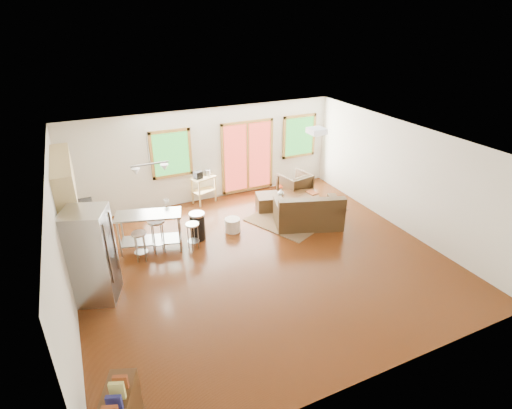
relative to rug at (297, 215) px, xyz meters
name	(u,v)px	position (x,y,z in m)	size (l,w,h in m)	color
floor	(262,260)	(-1.76, -1.51, -0.02)	(7.50, 7.00, 0.02)	#371707
ceiling	(263,144)	(-1.76, -1.51, 2.60)	(7.50, 7.00, 0.02)	white
back_wall	(207,155)	(-1.76, 2.00, 1.29)	(7.50, 0.02, 2.60)	silver
left_wall	(62,247)	(-5.52, -1.51, 1.29)	(0.02, 7.00, 2.60)	silver
right_wall	(403,177)	(2.00, -1.51, 1.29)	(0.02, 7.00, 2.60)	silver
front_wall	(377,311)	(-1.76, -5.02, 1.29)	(7.50, 0.02, 2.60)	silver
window_left	(171,154)	(-2.76, 1.95, 1.49)	(1.10, 0.05, 1.30)	#1A4E1A
french_doors	(248,157)	(-0.56, 1.95, 1.09)	(1.60, 0.05, 2.10)	#A22E22
window_right	(299,136)	(1.14, 1.95, 1.49)	(1.10, 0.05, 1.30)	#1A4E1A
rug	(297,215)	(0.00, 0.00, 0.00)	(2.32, 1.78, 0.02)	#4A623B
loveseat	(308,213)	(-0.04, -0.61, 0.33)	(1.84, 1.39, 0.87)	#2F2011
coffee_table	(299,195)	(0.29, 0.40, 0.34)	(1.16, 0.91, 0.40)	#37210F
armchair	(295,184)	(0.52, 1.05, 0.39)	(0.78, 0.73, 0.80)	#2F2011
ottoman	(268,202)	(-0.53, 0.65, 0.19)	(0.62, 0.62, 0.41)	#2F2011
pouf	(233,225)	(-1.87, -0.08, 0.16)	(0.38, 0.38, 0.33)	beige
vase	(281,191)	(-0.21, 0.54, 0.50)	(0.18, 0.19, 0.29)	silver
book	(309,189)	(0.52, 0.27, 0.54)	(0.23, 0.03, 0.31)	brown
cabinets	(78,220)	(-5.24, 0.19, 0.92)	(0.64, 2.24, 2.30)	tan
refrigerator	(92,256)	(-5.09, -1.35, 0.90)	(0.92, 0.91, 1.82)	#B7BABC
island	(150,225)	(-3.83, -0.08, 0.61)	(1.52, 0.93, 0.90)	#B7BABC
cup	(166,201)	(-3.36, 0.19, 1.00)	(0.12, 0.09, 0.12)	white
bar_stool_a	(140,240)	(-4.13, -0.43, 0.49)	(0.39, 0.39, 0.68)	#B7BABC
bar_stool_b	(157,229)	(-3.71, -0.25, 0.58)	(0.38, 0.38, 0.79)	#B7BABC
bar_stool_c	(193,230)	(-2.97, -0.45, 0.46)	(0.37, 0.37, 0.64)	#B7BABC
trash_can	(198,226)	(-2.75, -0.07, 0.33)	(0.42, 0.42, 0.68)	black
kitchen_cart	(203,181)	(-2.00, 1.78, 0.66)	(0.74, 0.60, 0.98)	tan
ceiling_flush	(317,131)	(-0.16, -0.91, 2.52)	(0.35, 0.35, 0.12)	white
pendant_light	(150,169)	(-3.66, -0.01, 1.89)	(0.80, 0.18, 0.79)	gray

